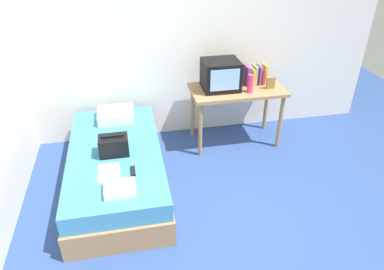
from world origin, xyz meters
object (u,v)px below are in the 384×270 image
Objects in this scene: desk at (237,96)px; handbag at (114,145)px; magazine at (109,172)px; folded_towel at (120,189)px; bed at (117,168)px; book_row at (255,75)px; water_bottle at (250,84)px; remote_dark at (133,171)px; picture_frame at (271,83)px; pillow at (116,115)px; tv at (221,75)px.

desk is 1.70m from handbag.
folded_towel is (0.10, -0.31, 0.03)m from magazine.
magazine is 1.04× the size of folded_towel.
bed is 2.06m from book_row.
handbag reaches higher than magazine.
magazine is at bearing -100.38° from handbag.
remote_dark is at bearing -147.77° from water_bottle.
picture_frame is at bearing 25.47° from magazine.
book_row is 1.81m from pillow.
magazine is at bearing -97.86° from bed.
picture_frame is at bearing -3.84° from pillow.
bed is at bearing -157.46° from desk.
book_row reaches higher than remote_dark.
bed is 1.66m from tv.
book_row is at bearing 24.34° from handbag.
tv is 0.37m from water_bottle.
bed is at bearing 93.65° from folded_towel.
remote_dark is (0.23, -0.03, 0.01)m from magazine.
book_row is (1.81, 0.74, 0.65)m from bed.
magazine is 0.23m from remote_dark.
tv is at bearing -171.98° from book_row.
bed is 4.55× the size of tv.
magazine is at bearing -152.25° from water_bottle.
book_row is at bearing 1.97° from pillow.
handbag reaches higher than bed.
remote_dark is (-1.16, -1.11, -0.47)m from tv.
pillow reaches higher than remote_dark.
book_row is at bearing 21.26° from desk.
desk is at bearing 38.03° from remote_dark.
water_bottle is at bearing -121.67° from book_row.
book_row reaches higher than desk.
tv is 1.52× the size of magazine.
water_bottle reaches higher than desk.
folded_towel is at bearing -143.19° from water_bottle.
desk is 1.92m from magazine.
pillow is 1.54× the size of folded_towel.
book_row is 2.31m from folded_towel.
water_bottle is (0.11, -0.14, 0.21)m from desk.
water_bottle is 0.80× the size of folded_towel.
desk is at bearing -9.11° from tv.
picture_frame is at bearing 17.90° from handbag.
handbag is 1.03× the size of magazine.
pillow is 2.76× the size of remote_dark.
bed is 0.76m from folded_towel.
tv is at bearing 43.68° from remote_dark.
remote_dark reaches higher than bed.
handbag is at bearing -155.16° from desk.
tv is at bearing 37.70° from magazine.
picture_frame is 0.34× the size of pillow.
picture_frame is at bearing -12.62° from desk.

